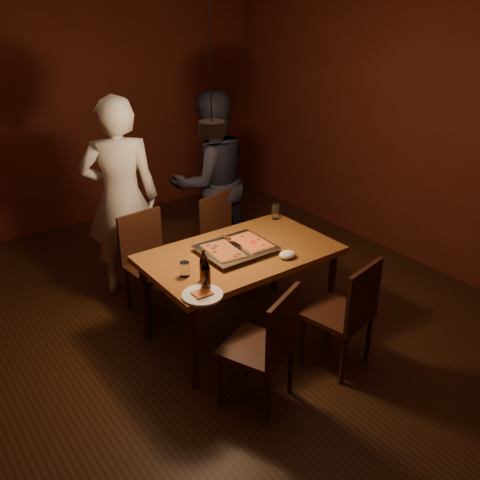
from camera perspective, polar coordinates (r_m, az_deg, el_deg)
room_shell at (r=3.83m, az=-2.91°, el=6.67°), size 6.00×6.00×6.00m
dining_table at (r=4.22m, az=0.00°, el=-2.13°), size 1.50×0.90×0.75m
chair_far_left at (r=4.69m, az=-9.78°, el=-1.49°), size 0.45×0.45×0.49m
chair_far_right at (r=5.03m, az=-1.64°, el=0.79°), size 0.51×0.51×0.49m
chair_near_left at (r=3.57m, az=2.98°, el=-10.50°), size 0.55×0.55×0.49m
chair_near_right at (r=3.97m, az=11.53°, el=-6.94°), size 0.50×0.50×0.49m
pizza_tray at (r=4.16m, az=-0.45°, el=-1.03°), size 0.59×0.50×0.05m
pizza_meat at (r=4.07m, az=-1.81°, el=-1.15°), size 0.25×0.37×0.02m
pizza_cheese at (r=4.21m, az=1.16°, el=-0.21°), size 0.22×0.35×0.02m
spatula at (r=4.16m, az=-0.61°, el=-0.50°), size 0.10×0.24×0.04m
beer_bottle_a at (r=3.62m, az=-3.69°, el=-3.56°), size 0.07×0.07×0.26m
beer_bottle_b at (r=3.74m, az=-3.89°, el=-2.73°), size 0.06×0.06×0.23m
water_glass_left at (r=3.83m, az=-5.91°, el=-3.12°), size 0.07×0.07×0.11m
water_glass_right at (r=4.77m, az=3.81°, el=3.04°), size 0.07×0.07×0.14m
plate_slice at (r=3.60m, az=-4.04°, el=-5.86°), size 0.28×0.28×0.03m
napkin at (r=4.09m, az=5.06°, el=-1.56°), size 0.14×0.11×0.06m
diner_white at (r=4.89m, az=-12.56°, el=4.31°), size 0.79×0.67×1.84m
diner_dark at (r=5.32m, az=-3.13°, el=6.20°), size 0.91×0.74×1.76m
pendant_lamp at (r=3.73m, az=-3.04°, el=11.93°), size 0.18×0.18×1.10m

